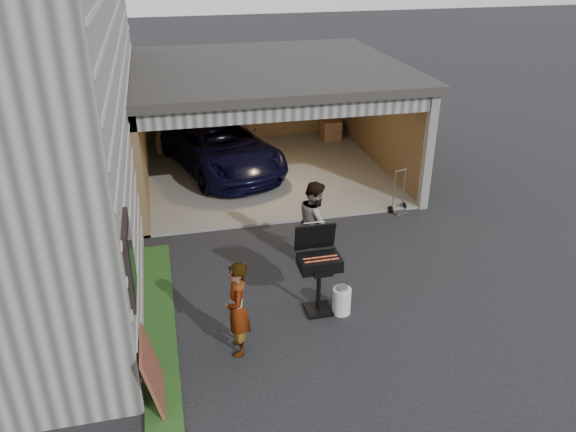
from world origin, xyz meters
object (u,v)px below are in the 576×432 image
at_px(minivan, 221,148).
at_px(plywood_panel, 153,372).
at_px(bbq_grill, 319,264).
at_px(hand_truck, 399,204).
at_px(woman, 237,309).
at_px(man, 315,222).
at_px(propane_tank, 342,301).

relative_size(minivan, plywood_panel, 4.66).
xyz_separation_m(bbq_grill, hand_truck, (2.87, 3.23, -0.70)).
relative_size(woman, man, 0.93).
bearing_deg(propane_tank, bbq_grill, 155.41).
height_order(minivan, woman, woman).
relative_size(woman, propane_tank, 3.28).
xyz_separation_m(woman, man, (1.87, 2.36, 0.06)).
bearing_deg(minivan, man, -92.04).
height_order(bbq_grill, propane_tank, bbq_grill).
bearing_deg(man, propane_tank, -169.49).
bearing_deg(hand_truck, minivan, 120.98).
height_order(minivan, bbq_grill, bbq_grill).
xyz_separation_m(man, bbq_grill, (-0.40, -1.62, 0.07)).
relative_size(bbq_grill, plywood_panel, 1.51).
distance_m(minivan, woman, 7.43).
height_order(bbq_grill, plywood_panel, bbq_grill).
xyz_separation_m(bbq_grill, propane_tank, (0.37, -0.17, -0.67)).
xyz_separation_m(minivan, propane_tank, (1.18, -6.83, -0.42)).
bearing_deg(man, bbq_grill, 177.60).
height_order(man, propane_tank, man).
xyz_separation_m(man, hand_truck, (2.47, 1.61, -0.63)).
bearing_deg(hand_truck, bbq_grill, -147.54).
bearing_deg(hand_truck, propane_tank, -142.25).
distance_m(man, plywood_panel, 4.45).
bearing_deg(plywood_panel, propane_tank, 23.39).
bearing_deg(hand_truck, woman, -153.48).
xyz_separation_m(minivan, hand_truck, (3.67, -3.43, -0.45)).
xyz_separation_m(minivan, plywood_panel, (-1.93, -8.18, -0.16)).
bearing_deg(woman, propane_tank, 111.95).
height_order(propane_tank, plywood_panel, plywood_panel).
bearing_deg(man, plywood_panel, 146.37).
distance_m(man, hand_truck, 3.01).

